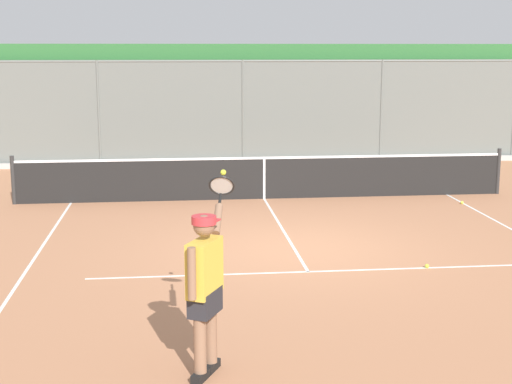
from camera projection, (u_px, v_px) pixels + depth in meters
The scene contains 7 objects.
ground_plane at pixel (294, 249), 12.70m from camera, with size 60.00×60.00×0.00m, color #B27551.
court_line_markings at pixel (312, 278), 11.07m from camera, with size 8.65×10.31×0.01m.
fence_backdrop at pixel (241, 104), 22.31m from camera, with size 19.55×1.37×3.48m.
tennis_net at pixel (264, 177), 16.81m from camera, with size 11.11×0.09×1.07m.
tennis_player at pixel (205, 282), 7.62m from camera, with size 0.60×1.38×2.01m.
tennis_ball_near_baseline at pixel (427, 266), 11.57m from camera, with size 0.07×0.07×0.07m, color #C1D138.
tennis_ball_by_sideline at pixel (462, 203), 16.32m from camera, with size 0.07×0.07×0.07m, color #D6E042.
Camera 1 is at (1.98, 12.15, 3.36)m, focal length 52.32 mm.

